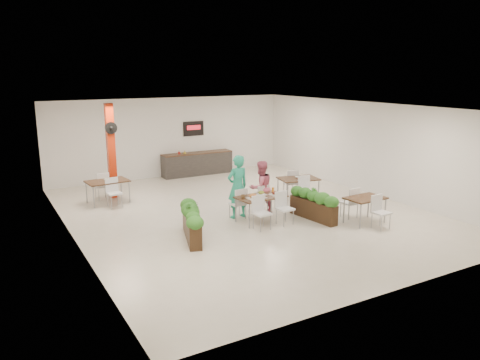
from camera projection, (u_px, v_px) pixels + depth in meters
name	position (u px, v px, depth m)	size (l,w,h in m)	color
ground	(245.00, 212.00, 14.33)	(12.00, 12.00, 0.00)	beige
room_shell	(245.00, 148.00, 13.87)	(10.10, 12.10, 3.22)	white
red_column	(111.00, 150.00, 15.72)	(0.40, 0.41, 3.20)	#AE260B
service_counter	(197.00, 163.00, 19.49)	(3.00, 0.64, 2.20)	#292624
main_table	(261.00, 200.00, 13.35)	(1.46, 1.71, 0.92)	#331E11
diner_man	(238.00, 187.00, 13.65)	(0.68, 0.45, 1.87)	#26A580
diner_woman	(261.00, 188.00, 14.06)	(0.79, 0.62, 1.63)	#DC617F
planter_left	(192.00, 220.00, 11.97)	(0.86, 1.85, 1.00)	black
planter_right	(313.00, 203.00, 13.58)	(0.55, 1.80, 0.94)	black
side_table_a	(107.00, 184.00, 15.25)	(1.37, 1.65, 0.92)	#331E11
side_table_b	(298.00, 181.00, 15.61)	(1.41, 1.67, 0.92)	#331E11
side_table_c	(365.00, 202.00, 13.22)	(1.15, 1.64, 0.92)	#331E11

